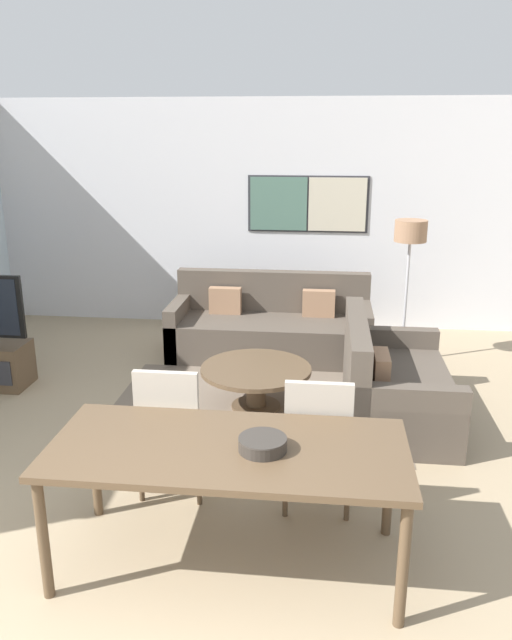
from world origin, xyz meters
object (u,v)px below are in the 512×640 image
at_px(sofa_side, 387,388).
at_px(dining_chair_centre, 318,437).
at_px(dining_table, 228,457).
at_px(sofa_main, 271,329).
at_px(dining_chair_left, 172,425).
at_px(coffee_table, 256,377).
at_px(floor_lamp, 410,243).
at_px(fruit_bowl, 263,443).

height_order(sofa_side, dining_chair_centre, dining_chair_centre).
xyz_separation_m(sofa_side, dining_table, (-1.07, -2.05, 0.41)).
xyz_separation_m(sofa_main, sofa_side, (1.16, -1.55, -0.00)).
relative_size(sofa_main, dining_chair_left, 2.30).
bearing_deg(coffee_table, floor_lamp, 42.93).
relative_size(dining_table, floor_lamp, 1.29).
bearing_deg(sofa_main, fruit_bowl, -85.59).
xyz_separation_m(dining_chair_left, fruit_bowl, (0.69, -0.71, 0.28)).
bearing_deg(dining_chair_centre, dining_chair_left, 176.14).
bearing_deg(floor_lamp, sofa_main, 174.88).
distance_m(sofa_main, sofa_side, 1.93).
xyz_separation_m(dining_chair_centre, floor_lamp, (0.87, 2.86, 0.78)).
relative_size(sofa_main, fruit_bowl, 8.24).
relative_size(sofa_side, floor_lamp, 1.01).
bearing_deg(sofa_main, dining_chair_centre, -79.10).
height_order(dining_chair_centre, floor_lamp, floor_lamp).
bearing_deg(dining_chair_left, fruit_bowl, -45.86).
xyz_separation_m(sofa_main, coffee_table, (0.00, -1.48, 0.01)).
bearing_deg(fruit_bowl, dining_table, 171.35).
bearing_deg(fruit_bowl, dining_chair_left, 134.14).
bearing_deg(dining_table, coffee_table, 92.26).
bearing_deg(dining_chair_centre, coffee_table, 110.84).
bearing_deg(floor_lamp, sofa_side, -101.58).
relative_size(sofa_main, sofa_side, 1.41).
bearing_deg(floor_lamp, dining_chair_left, -123.61).
relative_size(dining_table, dining_chair_left, 2.08).
relative_size(sofa_main, coffee_table, 2.22).
relative_size(sofa_side, dining_table, 0.78).
bearing_deg(dining_chair_left, coffee_table, 74.25).
distance_m(coffee_table, fruit_bowl, 2.23).
relative_size(sofa_side, dining_chair_left, 1.63).
bearing_deg(fruit_bowl, sofa_main, 94.41).
distance_m(sofa_side, dining_chair_left, 2.09).
height_order(coffee_table, dining_chair_left, dining_chair_left).
height_order(sofa_main, fruit_bowl, sofa_main).
relative_size(sofa_side, dining_chair_centre, 1.63).
xyz_separation_m(dining_chair_left, floor_lamp, (1.85, 2.79, 0.78)).
xyz_separation_m(sofa_side, dining_chair_centre, (-0.58, -1.44, 0.24)).
bearing_deg(coffee_table, dining_chair_left, -105.75).
xyz_separation_m(dining_table, floor_lamp, (1.36, 3.47, 0.61)).
bearing_deg(fruit_bowl, coffee_table, 97.40).
xyz_separation_m(sofa_side, fruit_bowl, (-0.88, -2.08, 0.52)).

